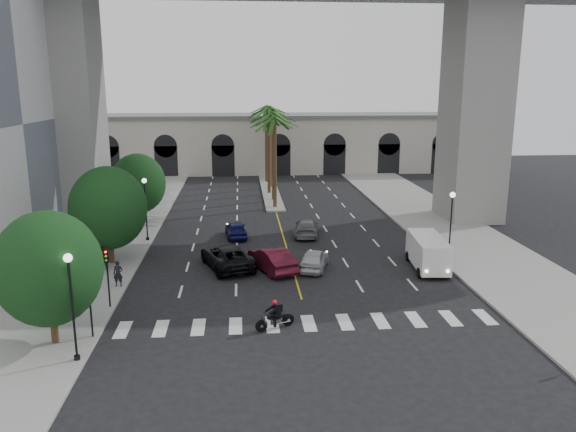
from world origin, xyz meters
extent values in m
plane|color=black|center=(0.00, 0.00, 0.00)|extent=(140.00, 140.00, 0.00)
cube|color=gray|center=(-15.00, 15.00, 0.07)|extent=(8.00, 100.00, 0.15)
cube|color=gray|center=(15.00, 15.00, 0.07)|extent=(8.00, 100.00, 0.15)
cube|color=gray|center=(0.00, 38.00, 0.10)|extent=(2.00, 24.00, 0.20)
cube|color=beige|center=(0.00, 55.00, 4.00)|extent=(70.00, 10.00, 8.00)
cube|color=slate|center=(0.00, 55.00, 8.25)|extent=(71.00, 10.50, 0.50)
cube|color=gray|center=(18.50, 22.00, 10.40)|extent=(5.00, 6.00, 20.80)
cube|color=gray|center=(-18.50, 22.00, 10.40)|extent=(5.00, 6.00, 20.80)
cylinder|color=#47331E|center=(0.00, 28.00, 4.75)|extent=(0.40, 0.40, 9.50)
cylinder|color=#47331E|center=(0.10, 32.00, 4.90)|extent=(0.40, 0.40, 9.80)
cylinder|color=#47331E|center=(-0.20, 36.00, 4.65)|extent=(0.40, 0.40, 9.30)
cylinder|color=#47331E|center=(0.15, 40.00, 5.05)|extent=(0.40, 0.40, 10.10)
cylinder|color=#47331E|center=(-0.10, 44.00, 4.80)|extent=(0.40, 0.40, 9.60)
cylinder|color=#47331E|center=(0.20, 48.00, 4.95)|extent=(0.40, 0.40, 9.90)
cylinder|color=#382616|center=(-13.00, -3.00, 1.17)|extent=(0.36, 0.36, 2.34)
ellipsoid|color=black|center=(-13.00, -3.00, 4.03)|extent=(5.20, 5.20, 5.72)
cylinder|color=#382616|center=(-13.00, 10.00, 1.22)|extent=(0.36, 0.36, 2.45)
ellipsoid|color=black|center=(-13.00, 10.00, 4.22)|extent=(5.44, 5.44, 5.98)
cylinder|color=#382616|center=(-13.00, 22.00, 1.13)|extent=(0.36, 0.36, 2.27)
ellipsoid|color=black|center=(-13.00, 22.00, 3.91)|extent=(5.04, 5.04, 5.54)
cylinder|color=black|center=(-11.40, -5.00, 0.18)|extent=(0.28, 0.28, 0.36)
cylinder|color=black|center=(-11.40, -5.00, 2.60)|extent=(0.11, 0.11, 5.00)
sphere|color=white|center=(-11.40, -5.00, 5.15)|extent=(0.40, 0.40, 0.40)
cylinder|color=black|center=(-11.40, 16.00, 0.18)|extent=(0.28, 0.28, 0.36)
cylinder|color=black|center=(-11.40, 16.00, 2.60)|extent=(0.11, 0.11, 5.00)
sphere|color=white|center=(-11.40, 16.00, 5.15)|extent=(0.40, 0.40, 0.40)
cylinder|color=black|center=(11.40, 8.00, 0.18)|extent=(0.28, 0.28, 0.36)
cylinder|color=black|center=(11.40, 8.00, 2.60)|extent=(0.11, 0.11, 5.00)
sphere|color=white|center=(11.40, 8.00, 5.15)|extent=(0.40, 0.40, 0.40)
cylinder|color=black|center=(-11.30, -2.50, 1.75)|extent=(0.10, 0.10, 3.50)
cube|color=black|center=(-11.30, -2.50, 3.25)|extent=(0.25, 0.18, 0.80)
cylinder|color=black|center=(-11.30, 1.50, 1.75)|extent=(0.10, 0.10, 3.50)
cube|color=black|center=(-11.30, 1.50, 3.25)|extent=(0.25, 0.18, 0.80)
cylinder|color=black|center=(-2.63, -2.37, 0.34)|extent=(0.66, 0.37, 0.67)
cylinder|color=black|center=(-1.15, -1.72, 0.34)|extent=(0.66, 0.37, 0.67)
cube|color=silver|center=(-1.84, -2.02, 0.43)|extent=(0.54, 0.47, 0.29)
cube|color=black|center=(-1.99, -2.09, 0.74)|extent=(0.66, 0.47, 0.22)
cube|color=black|center=(-1.53, -1.88, 0.69)|extent=(0.57, 0.45, 0.13)
cylinder|color=black|center=(-2.40, -2.27, 0.99)|extent=(0.28, 0.58, 0.03)
cube|color=black|center=(-1.77, -1.99, 1.12)|extent=(0.44, 0.51, 0.58)
cube|color=black|center=(-1.60, -1.91, 1.18)|extent=(0.28, 0.37, 0.43)
sphere|color=red|center=(-1.91, -2.05, 1.50)|extent=(0.29, 0.29, 0.29)
imported|color=#B6B7BB|center=(1.50, 7.74, 0.72)|extent=(2.85, 4.55, 1.45)
imported|color=#4E0F1F|center=(-1.50, 7.66, 0.83)|extent=(3.47, 5.35, 1.66)
imported|color=black|center=(-4.64, 8.56, 0.83)|extent=(4.47, 6.52, 1.66)
imported|color=slate|center=(2.02, 16.83, 0.71)|extent=(2.75, 5.17, 1.43)
imported|color=#111251|center=(-4.04, 16.76, 0.70)|extent=(2.06, 4.25, 1.40)
cube|color=white|center=(9.50, 7.06, 1.31)|extent=(2.49, 5.59, 2.01)
cube|color=black|center=(9.27, 4.51, 1.56)|extent=(1.88, 0.42, 0.86)
cylinder|color=black|center=(8.38, 5.24, 0.35)|extent=(0.34, 0.73, 0.70)
cylinder|color=black|center=(10.28, 5.07, 0.35)|extent=(0.34, 0.73, 0.70)
cylinder|color=black|center=(8.72, 9.05, 0.35)|extent=(0.34, 0.73, 0.70)
cylinder|color=black|center=(10.62, 8.88, 0.35)|extent=(0.34, 0.73, 0.70)
imported|color=black|center=(-11.50, 4.94, 0.99)|extent=(0.62, 0.42, 1.68)
imported|color=black|center=(-13.10, 8.17, 0.99)|extent=(0.84, 0.66, 1.67)
camera|label=1|loc=(-3.57, -29.90, 12.74)|focal=35.00mm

